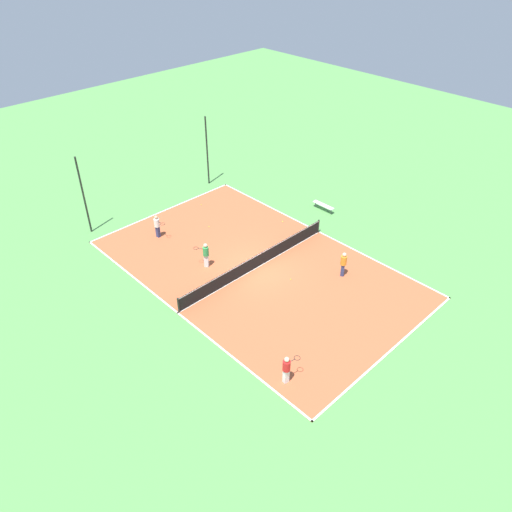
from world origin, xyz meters
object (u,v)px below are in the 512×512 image
object	(u,v)px
tennis_ball_left_sideline	(209,227)
fence_post_back_left	(84,196)
player_far_green	(206,253)
player_far_white	(157,225)
tennis_net	(256,261)
player_coach_red	(287,368)
bench	(323,205)
tennis_ball_midcourt	(291,279)
player_center_orange	(343,263)
tennis_ball_far_baseline	(201,205)
fence_post_back_right	(207,151)
tennis_ball_near_net	(283,221)

from	to	relation	value
tennis_ball_left_sideline	fence_post_back_left	xyz separation A→B (m)	(-6.05, 5.10, 2.65)
fence_post_back_left	tennis_ball_left_sideline	bearing A→B (deg)	-40.16
player_far_green	player_far_white	bearing A→B (deg)	-33.12
tennis_net	player_coach_red	world-z (taller)	player_coach_red
player_far_white	bench	bearing A→B (deg)	56.74
bench	tennis_ball_midcourt	world-z (taller)	bench
tennis_net	player_center_orange	world-z (taller)	player_center_orange
player_far_green	tennis_ball_far_baseline	world-z (taller)	player_far_green
player_center_orange	fence_post_back_right	bearing A→B (deg)	47.34
tennis_net	fence_post_back_left	xyz separation A→B (m)	(-5.13, 10.69, 2.19)
player_coach_red	player_center_orange	size ratio (longest dim) A/B	0.98
player_coach_red	fence_post_back_left	distance (m)	18.09
fence_post_back_right	tennis_ball_far_baseline	bearing A→B (deg)	-138.70
tennis_net	tennis_ball_midcourt	size ratio (longest dim) A/B	171.34
player_far_white	player_far_green	xyz separation A→B (m)	(0.20, -4.77, 0.03)
player_center_orange	bench	bearing A→B (deg)	13.04
tennis_ball_left_sideline	tennis_ball_far_baseline	size ratio (longest dim) A/B	1.00
fence_post_back_left	fence_post_back_right	size ratio (longest dim) A/B	1.00
player_center_orange	tennis_ball_midcourt	xyz separation A→B (m)	(-2.52, 1.81, -0.88)
player_far_white	tennis_ball_near_net	distance (m)	8.56
tennis_ball_near_net	fence_post_back_left	world-z (taller)	fence_post_back_left
bench	player_coach_red	size ratio (longest dim) A/B	1.10
player_far_green	tennis_ball_near_net	distance (m)	7.16
player_coach_red	tennis_ball_far_baseline	size ratio (longest dim) A/B	23.28
player_center_orange	tennis_ball_near_net	world-z (taller)	player_center_orange
tennis_net	tennis_ball_near_net	distance (m)	5.67
fence_post_back_right	fence_post_back_left	bearing A→B (deg)	180.00
tennis_ball_left_sideline	fence_post_back_left	world-z (taller)	fence_post_back_left
player_far_white	player_center_orange	xyz separation A→B (m)	(5.43, -11.05, 0.00)
player_far_white	tennis_ball_midcourt	distance (m)	9.72
tennis_net	player_far_white	distance (m)	7.34
tennis_ball_far_baseline	tennis_ball_left_sideline	bearing A→B (deg)	-119.10
bench	player_far_green	bearing A→B (deg)	87.15
tennis_ball_left_sideline	player_far_white	bearing A→B (deg)	156.44
tennis_ball_left_sideline	tennis_ball_far_baseline	bearing A→B (deg)	60.90
tennis_ball_left_sideline	fence_post_back_right	world-z (taller)	fence_post_back_right
fence_post_back_left	fence_post_back_right	xyz separation A→B (m)	(10.25, 0.00, 0.00)
bench	player_far_green	world-z (taller)	player_far_green
player_far_white	tennis_ball_left_sideline	size ratio (longest dim) A/B	23.56
tennis_ball_left_sideline	tennis_ball_midcourt	xyz separation A→B (m)	(-0.27, -7.85, 0.00)
tennis_net	fence_post_back_right	xyz separation A→B (m)	(5.13, 10.69, 2.19)
player_center_orange	fence_post_back_right	world-z (taller)	fence_post_back_right
bench	tennis_ball_near_net	world-z (taller)	bench
player_far_white	player_coach_red	size ratio (longest dim) A/B	1.01
player_far_green	tennis_ball_near_net	size ratio (longest dim) A/B	24.26
tennis_net	player_far_white	world-z (taller)	player_far_white
bench	tennis_ball_near_net	xyz separation A→B (m)	(-3.30, 0.88, -0.33)
player_far_green	tennis_ball_far_baseline	xyz separation A→B (m)	(4.51, 6.14, -0.91)
player_far_white	player_coach_red	bearing A→B (deg)	-18.02
fence_post_back_left	fence_post_back_right	world-z (taller)	same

